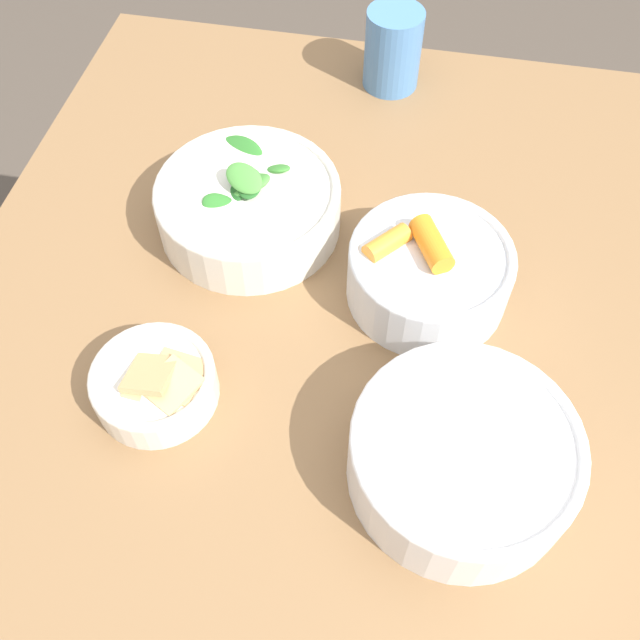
{
  "coord_description": "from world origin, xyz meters",
  "views": [
    {
      "loc": [
        0.31,
        0.04,
        1.34
      ],
      "look_at": [
        -0.06,
        -0.03,
        0.79
      ],
      "focal_mm": 40.0,
      "sensor_mm": 36.0,
      "label": 1
    }
  ],
  "objects_px": {
    "bowl_beans_hotdog": "(462,458)",
    "bowl_cookies": "(155,382)",
    "bowl_carrots": "(428,270)",
    "cup": "(393,49)",
    "bowl_greens": "(248,204)"
  },
  "relations": [
    {
      "from": "bowl_cookies",
      "to": "bowl_beans_hotdog",
      "type": "bearing_deg",
      "value": 84.76
    },
    {
      "from": "bowl_cookies",
      "to": "cup",
      "type": "relative_size",
      "value": 1.14
    },
    {
      "from": "bowl_carrots",
      "to": "bowl_beans_hotdog",
      "type": "xyz_separation_m",
      "value": [
        0.19,
        0.05,
        -0.0
      ]
    },
    {
      "from": "bowl_greens",
      "to": "cup",
      "type": "relative_size",
      "value": 1.98
    },
    {
      "from": "cup",
      "to": "bowl_carrots",
      "type": "bearing_deg",
      "value": 13.69
    },
    {
      "from": "bowl_greens",
      "to": "bowl_beans_hotdog",
      "type": "xyz_separation_m",
      "value": [
        0.24,
        0.24,
        -0.0
      ]
    },
    {
      "from": "bowl_beans_hotdog",
      "to": "cup",
      "type": "distance_m",
      "value": 0.53
    },
    {
      "from": "bowl_beans_hotdog",
      "to": "cup",
      "type": "relative_size",
      "value": 1.93
    },
    {
      "from": "bowl_beans_hotdog",
      "to": "cup",
      "type": "xyz_separation_m",
      "value": [
        -0.52,
        -0.13,
        0.02
      ]
    },
    {
      "from": "bowl_greens",
      "to": "cup",
      "type": "height_order",
      "value": "cup"
    },
    {
      "from": "bowl_carrots",
      "to": "bowl_cookies",
      "type": "distance_m",
      "value": 0.28
    },
    {
      "from": "bowl_carrots",
      "to": "cup",
      "type": "distance_m",
      "value": 0.34
    },
    {
      "from": "bowl_carrots",
      "to": "cup",
      "type": "xyz_separation_m",
      "value": [
        -0.33,
        -0.08,
        0.01
      ]
    },
    {
      "from": "bowl_greens",
      "to": "cup",
      "type": "bearing_deg",
      "value": 157.09
    },
    {
      "from": "bowl_beans_hotdog",
      "to": "bowl_cookies",
      "type": "bearing_deg",
      "value": -95.24
    }
  ]
}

